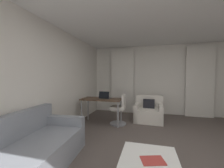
% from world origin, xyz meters
% --- Properties ---
extents(ground_plane, '(12.00, 12.00, 0.00)m').
position_xyz_m(ground_plane, '(0.00, 0.00, 0.00)').
color(ground_plane, '#564C47').
extents(wall_window, '(5.12, 0.06, 2.60)m').
position_xyz_m(wall_window, '(0.00, 3.03, 1.30)').
color(wall_window, silver).
rests_on(wall_window, ground).
extents(wall_left, '(0.06, 6.12, 2.60)m').
position_xyz_m(wall_left, '(-2.53, 0.00, 1.30)').
color(wall_left, silver).
rests_on(wall_left, ground).
extents(ceiling, '(5.12, 6.12, 0.06)m').
position_xyz_m(ceiling, '(0.00, 0.00, 2.63)').
color(ceiling, white).
rests_on(ceiling, wall_left).
extents(curtain_left_panel, '(0.90, 0.06, 2.50)m').
position_xyz_m(curtain_left_panel, '(-1.38, 2.90, 1.25)').
color(curtain_left_panel, silver).
rests_on(curtain_left_panel, ground).
extents(curtain_right_panel, '(0.90, 0.06, 2.50)m').
position_xyz_m(curtain_right_panel, '(1.38, 2.90, 1.25)').
color(curtain_right_panel, silver).
rests_on(curtain_right_panel, ground).
extents(couch, '(1.04, 2.01, 0.84)m').
position_xyz_m(couch, '(-2.03, -1.01, 0.28)').
color(couch, gray).
rests_on(couch, ground).
extents(armchair, '(0.89, 0.83, 0.79)m').
position_xyz_m(armchair, '(-0.34, 2.00, 0.27)').
color(armchair, silver).
rests_on(armchair, ground).
extents(desk, '(1.20, 0.56, 0.76)m').
position_xyz_m(desk, '(-1.72, 1.38, 0.68)').
color(desk, '#4C3828').
rests_on(desk, ground).
extents(desk_chair, '(0.48, 0.48, 0.88)m').
position_xyz_m(desk_chair, '(-1.19, 1.42, 0.39)').
color(desk_chair, gray).
rests_on(desk_chair, ground).
extents(laptop, '(0.35, 0.28, 0.22)m').
position_xyz_m(laptop, '(-1.62, 1.39, 0.80)').
color(laptop, '#2D2D33').
rests_on(laptop, desk).
extents(magazine_open, '(0.33, 0.27, 0.01)m').
position_xyz_m(magazine_open, '(-0.30, -0.81, 0.37)').
color(magazine_open, '#B73833').
rests_on(magazine_open, coffee_table).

